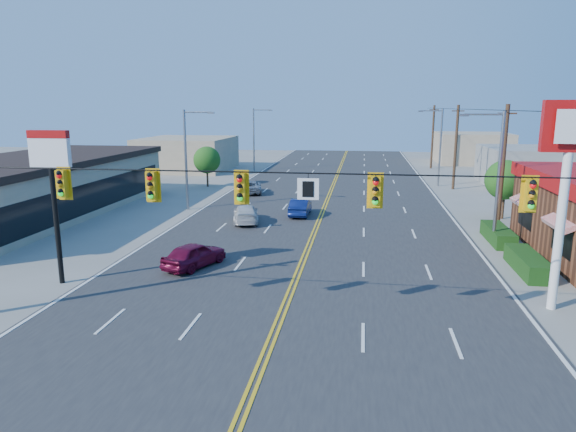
# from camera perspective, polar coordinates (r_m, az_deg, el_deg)

# --- Properties ---
(ground) EXTENTS (160.00, 160.00, 0.00)m
(ground) POSITION_cam_1_polar(r_m,az_deg,el_deg) (19.57, -1.47, -12.86)
(ground) COLOR gray
(ground) RESTS_ON ground
(road) EXTENTS (20.00, 120.00, 0.06)m
(road) POSITION_cam_1_polar(r_m,az_deg,el_deg) (38.49, 3.58, -0.26)
(road) COLOR #2D2D30
(road) RESTS_ON ground
(signal_span) EXTENTS (24.32, 0.34, 9.00)m
(signal_span) POSITION_cam_1_polar(r_m,az_deg,el_deg) (18.08, -1.93, 1.34)
(signal_span) COLOR #47301E
(signal_span) RESTS_ON ground
(kfc_pylon) EXTENTS (2.20, 0.36, 8.50)m
(kfc_pylon) POSITION_cam_1_polar(r_m,az_deg,el_deg) (23.00, 28.62, 5.11)
(kfc_pylon) COLOR white
(kfc_pylon) RESTS_ON ground
(strip_mall) EXTENTS (10.40, 26.40, 4.40)m
(strip_mall) POSITION_cam_1_polar(r_m,az_deg,el_deg) (43.84, -26.67, 2.94)
(strip_mall) COLOR tan
(strip_mall) RESTS_ON ground
(pizza_hut_sign) EXTENTS (1.90, 0.30, 6.85)m
(pizza_hut_sign) POSITION_cam_1_polar(r_m,az_deg,el_deg) (25.85, -24.76, 4.16)
(pizza_hut_sign) COLOR black
(pizza_hut_sign) RESTS_ON ground
(streetlight_se) EXTENTS (2.55, 0.25, 8.00)m
(streetlight_se) POSITION_cam_1_polar(r_m,az_deg,el_deg) (32.63, 22.07, 4.63)
(streetlight_se) COLOR gray
(streetlight_se) RESTS_ON ground
(streetlight_ne) EXTENTS (2.55, 0.25, 8.00)m
(streetlight_ne) POSITION_cam_1_polar(r_m,az_deg,el_deg) (56.14, 16.39, 7.80)
(streetlight_ne) COLOR gray
(streetlight_ne) RESTS_ON ground
(streetlight_sw) EXTENTS (2.55, 0.25, 8.00)m
(streetlight_sw) POSITION_cam_1_polar(r_m,az_deg,el_deg) (42.00, -11.04, 6.77)
(streetlight_sw) COLOR gray
(streetlight_sw) RESTS_ON ground
(streetlight_nw) EXTENTS (2.55, 0.25, 8.00)m
(streetlight_nw) POSITION_cam_1_polar(r_m,az_deg,el_deg) (67.03, -3.65, 8.88)
(streetlight_nw) COLOR gray
(streetlight_nw) RESTS_ON ground
(utility_pole_near) EXTENTS (0.28, 0.28, 8.40)m
(utility_pole_near) POSITION_cam_1_polar(r_m,az_deg,el_deg) (36.86, 22.73, 4.85)
(utility_pole_near) COLOR #47301E
(utility_pole_near) RESTS_ON ground
(utility_pole_mid) EXTENTS (0.28, 0.28, 8.40)m
(utility_pole_mid) POSITION_cam_1_polar(r_m,az_deg,el_deg) (54.40, 18.13, 7.23)
(utility_pole_mid) COLOR #47301E
(utility_pole_mid) RESTS_ON ground
(utility_pole_far) EXTENTS (0.28, 0.28, 8.40)m
(utility_pole_far) POSITION_cam_1_polar(r_m,az_deg,el_deg) (72.17, 15.77, 8.43)
(utility_pole_far) COLOR #47301E
(utility_pole_far) RESTS_ON ground
(tree_kfc_rear) EXTENTS (2.94, 2.94, 4.41)m
(tree_kfc_rear) POSITION_cam_1_polar(r_m,az_deg,el_deg) (41.18, 23.00, 3.71)
(tree_kfc_rear) COLOR #47301E
(tree_kfc_rear) RESTS_ON ground
(tree_west) EXTENTS (2.80, 2.80, 4.20)m
(tree_west) POSITION_cam_1_polar(r_m,az_deg,el_deg) (54.19, -9.00, 6.17)
(tree_west) COLOR #47301E
(tree_west) RESTS_ON ground
(bld_east_mid) EXTENTS (12.00, 10.00, 4.00)m
(bld_east_mid) POSITION_cam_1_polar(r_m,az_deg,el_deg) (60.84, 26.53, 4.93)
(bld_east_mid) COLOR gray
(bld_east_mid) RESTS_ON ground
(bld_west_far) EXTENTS (11.00, 12.00, 4.20)m
(bld_west_far) POSITION_cam_1_polar(r_m,az_deg,el_deg) (69.69, -11.11, 6.81)
(bld_west_far) COLOR tan
(bld_west_far) RESTS_ON ground
(bld_east_far) EXTENTS (10.00, 10.00, 4.40)m
(bld_east_far) POSITION_cam_1_polar(r_m,az_deg,el_deg) (81.28, 19.78, 7.12)
(bld_east_far) COLOR tan
(bld_east_far) RESTS_ON ground
(car_magenta) EXTENTS (2.90, 4.14, 1.31)m
(car_magenta) POSITION_cam_1_polar(r_m,az_deg,el_deg) (27.14, -10.37, -4.37)
(car_magenta) COLOR maroon
(car_magenta) RESTS_ON ground
(car_blue) EXTENTS (1.39, 3.92, 1.29)m
(car_blue) POSITION_cam_1_polar(r_m,az_deg,el_deg) (39.29, 1.37, 0.93)
(car_blue) COLOR navy
(car_blue) RESTS_ON ground
(car_white) EXTENTS (2.69, 4.59, 1.25)m
(car_white) POSITION_cam_1_polar(r_m,az_deg,el_deg) (37.07, -4.72, 0.18)
(car_white) COLOR silver
(car_white) RESTS_ON ground
(car_silver) EXTENTS (2.94, 4.73, 1.22)m
(car_silver) POSITION_cam_1_polar(r_m,az_deg,el_deg) (49.48, -4.20, 3.18)
(car_silver) COLOR #97989C
(car_silver) RESTS_ON ground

